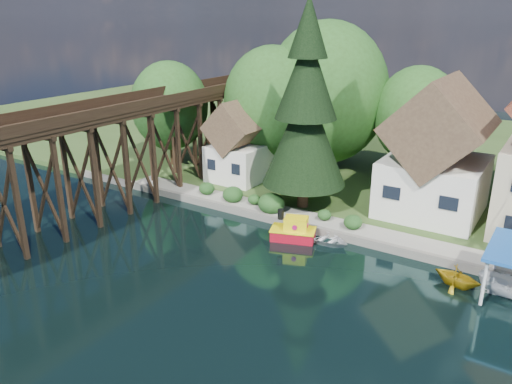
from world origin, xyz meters
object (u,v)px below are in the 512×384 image
Objects in this scene: tugboat at (294,231)px; boat_white_a at (325,237)px; trestle_bridge at (128,144)px; shed at (239,146)px; house_left at (436,157)px; conifer at (306,111)px; boat_yellow at (458,275)px.

tugboat reaches higher than boat_white_a.
trestle_bridge is 5.63× the size of shed.
boat_white_a is at bearing -120.13° from house_left.
house_left is 18.11m from shed.
shed is at bearing 68.13° from boat_white_a.
conifer is at bearing 24.86° from trestle_bridge.
shed is 2.77× the size of boat_yellow.
shed is 10.30m from conifer.
tugboat reaches higher than boat_yellow.
boat_white_a is (12.81, -7.44, -3.44)m from shed.
house_left reaches higher than shed.
boat_yellow is at bearing 1.21° from trestle_bridge.
house_left is at bearing 4.77° from shed.
house_left is 2.97× the size of boat_white_a.
house_left is at bearing -21.86° from boat_white_a.
shed is 2.13× the size of tugboat.
shed reaches higher than boat_white_a.
house_left reaches higher than boat_yellow.
tugboat is at bearing 3.66° from trestle_bridge.
shed is at bearing -175.23° from house_left.
shed is (-18.00, -1.50, -1.31)m from house_left.
house_left is 1.40× the size of shed.
boat_yellow is (4.33, -10.25, -4.39)m from house_left.
house_left is 10.98m from conifer.
house_left is at bearing 34.47° from boat_yellow.
boat_white_a is 1.31× the size of boat_yellow.
tugboat is (2.03, -5.31, -7.89)m from conifer.
house_left is at bearing 25.21° from trestle_bridge.
tugboat is (-7.36, -9.83, -4.43)m from house_left.
boat_yellow is (13.72, -5.73, -7.86)m from conifer.
boat_yellow is (11.68, -0.42, 0.03)m from tugboat.
tugboat is (15.64, 1.00, -4.64)m from trestle_bridge.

